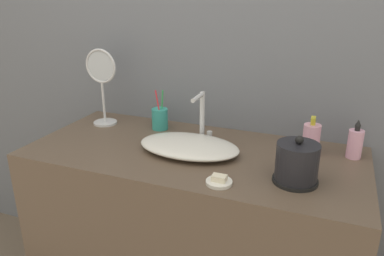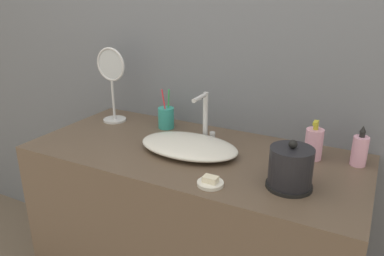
{
  "view_description": "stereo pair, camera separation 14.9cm",
  "coord_description": "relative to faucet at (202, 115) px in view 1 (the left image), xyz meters",
  "views": [
    {
      "loc": [
        0.51,
        -1.0,
        1.48
      ],
      "look_at": [
        -0.0,
        0.31,
        0.96
      ],
      "focal_mm": 35.0,
      "sensor_mm": 36.0,
      "label": 1
    },
    {
      "loc": [
        0.65,
        -0.93,
        1.48
      ],
      "look_at": [
        -0.0,
        0.31,
        0.96
      ],
      "focal_mm": 35.0,
      "sensor_mm": 36.0,
      "label": 2
    }
  ],
  "objects": [
    {
      "name": "vanity_counter",
      "position": [
        0.01,
        -0.13,
        -0.55
      ],
      "size": [
        1.36,
        0.62,
        0.86
      ],
      "color": "brown",
      "rests_on": "ground_plane"
    },
    {
      "name": "lotion_bottle",
      "position": [
        0.45,
        0.03,
        -0.05
      ],
      "size": [
        0.07,
        0.07,
        0.16
      ],
      "color": "#EAA8C6",
      "rests_on": "vanity_counter"
    },
    {
      "name": "soap_dish",
      "position": [
        0.19,
        -0.35,
        -0.11
      ],
      "size": [
        0.09,
        0.09,
        0.03
      ],
      "color": "silver",
      "rests_on": "vanity_counter"
    },
    {
      "name": "electric_kettle",
      "position": [
        0.43,
        -0.24,
        -0.05
      ],
      "size": [
        0.16,
        0.16,
        0.17
      ],
      "color": "black",
      "rests_on": "vanity_counter"
    },
    {
      "name": "faucet",
      "position": [
        0.0,
        0.0,
        0.0
      ],
      "size": [
        0.06,
        0.12,
        0.21
      ],
      "color": "silver",
      "rests_on": "vanity_counter"
    },
    {
      "name": "vanity_mirror",
      "position": [
        -0.52,
        0.03,
        0.09
      ],
      "size": [
        0.16,
        0.11,
        0.37
      ],
      "color": "silver",
      "rests_on": "vanity_counter"
    },
    {
      "name": "wall_back",
      "position": [
        0.01,
        0.2,
        0.32
      ],
      "size": [
        6.0,
        0.04,
        2.6
      ],
      "color": "slate",
      "rests_on": "ground_plane"
    },
    {
      "name": "toothbrush_cup",
      "position": [
        -0.23,
        0.06,
        -0.06
      ],
      "size": [
        0.08,
        0.08,
        0.19
      ],
      "color": "teal",
      "rests_on": "vanity_counter"
    },
    {
      "name": "sink_basin",
      "position": [
        -0.0,
        -0.14,
        -0.09
      ],
      "size": [
        0.42,
        0.26,
        0.05
      ],
      "color": "silver",
      "rests_on": "vanity_counter"
    },
    {
      "name": "shampoo_bottle",
      "position": [
        0.62,
        0.05,
        -0.06
      ],
      "size": [
        0.06,
        0.06,
        0.16
      ],
      "color": "#EAA8C6",
      "rests_on": "vanity_counter"
    }
  ]
}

